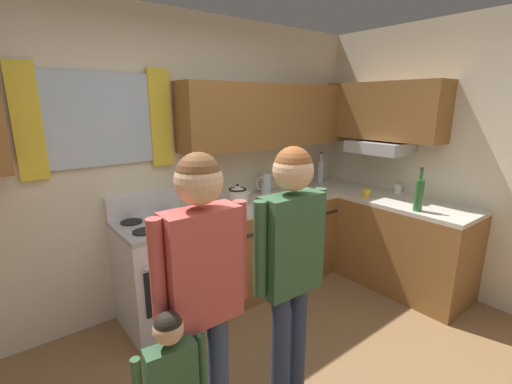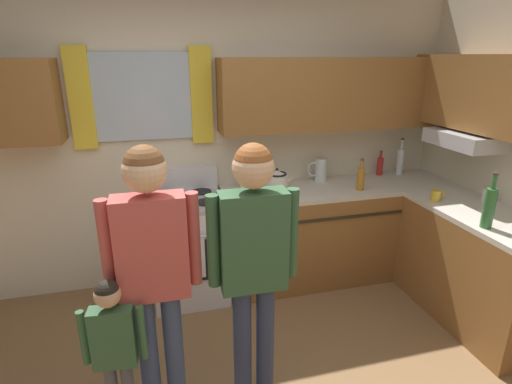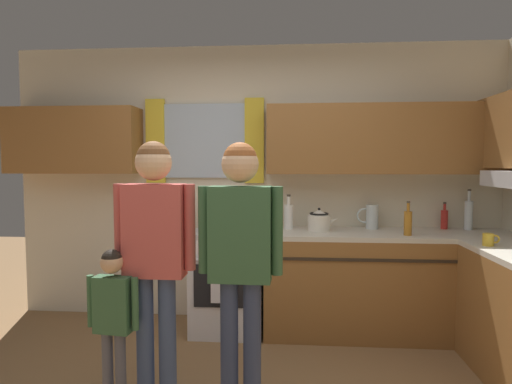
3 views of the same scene
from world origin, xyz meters
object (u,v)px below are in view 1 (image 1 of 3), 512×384
object	(u,v)px
mug_mustard_yellow	(366,193)
adult_holding_child	(203,278)
mug_ceramic_white	(398,189)
stovetop_kettle	(238,195)
bottle_wine_green	(419,194)
stove_oven	(160,272)
bottle_oil_amber	(305,186)
bottle_tall_clear	(320,171)
adult_in_plaid	(291,254)
bottle_milk_white	(207,195)
water_pitcher	(266,183)
bottle_sauce_red	(306,176)

from	to	relation	value
mug_mustard_yellow	adult_holding_child	xyz separation A→B (m)	(-2.26, -0.66, 0.08)
mug_ceramic_white	stovetop_kettle	size ratio (longest dim) A/B	0.46
adult_holding_child	bottle_wine_green	bearing A→B (deg)	2.88
stove_oven	bottle_oil_amber	xyz separation A→B (m)	(1.52, -0.17, 0.54)
bottle_tall_clear	mug_ceramic_white	xyz separation A→B (m)	(0.26, -0.86, -0.09)
bottle_wine_green	adult_in_plaid	bearing A→B (deg)	-174.62
bottle_milk_white	water_pitcher	distance (m)	0.75
adult_in_plaid	bottle_sauce_red	bearing A→B (deg)	41.67
bottle_sauce_red	mug_mustard_yellow	bearing A→B (deg)	-87.06
water_pitcher	mug_ceramic_white	bearing A→B (deg)	-37.70
mug_mustard_yellow	stovetop_kettle	bearing A→B (deg)	153.88
bottle_tall_clear	bottle_oil_amber	world-z (taller)	bottle_tall_clear
bottle_wine_green	mug_ceramic_white	distance (m)	0.63
bottle_oil_amber	water_pitcher	size ratio (longest dim) A/B	1.30
mug_ceramic_white	bottle_milk_white	bearing A→B (deg)	156.92
bottle_milk_white	mug_mustard_yellow	bearing A→B (deg)	-25.35
stove_oven	bottle_milk_white	world-z (taller)	bottle_milk_white
bottle_wine_green	water_pitcher	bearing A→B (deg)	117.63
stove_oven	water_pitcher	bearing A→B (deg)	7.79
bottle_wine_green	bottle_tall_clear	bearing A→B (deg)	82.34
mug_ceramic_white	stovetop_kettle	bearing A→B (deg)	156.71
mug_mustard_yellow	stovetop_kettle	size ratio (longest dim) A/B	0.44
bottle_oil_amber	bottle_milk_white	xyz separation A→B (m)	(-0.99, 0.28, 0.01)
stove_oven	adult_in_plaid	world-z (taller)	adult_in_plaid
water_pitcher	bottle_sauce_red	bearing A→B (deg)	3.65
bottle_oil_amber	mug_ceramic_white	size ratio (longest dim) A/B	2.28
mug_ceramic_white	adult_holding_child	distance (m)	2.73
bottle_oil_amber	mug_ceramic_white	bearing A→B (deg)	-30.55
bottle_tall_clear	adult_in_plaid	distance (m)	2.39
mug_mustard_yellow	adult_in_plaid	xyz separation A→B (m)	(-1.73, -0.71, 0.07)
bottle_oil_amber	stove_oven	bearing A→B (deg)	173.74
mug_mustard_yellow	bottle_oil_amber	bearing A→B (deg)	138.53
stovetop_kettle	bottle_tall_clear	bearing A→B (deg)	7.50
bottle_sauce_red	adult_holding_child	bearing A→B (deg)	-146.78
mug_mustard_yellow	adult_holding_child	distance (m)	2.36
bottle_sauce_red	water_pitcher	bearing A→B (deg)	-176.35
bottle_tall_clear	mug_ceramic_white	world-z (taller)	bottle_tall_clear
bottle_tall_clear	stovetop_kettle	distance (m)	1.35
bottle_oil_amber	water_pitcher	world-z (taller)	bottle_oil_amber
bottle_milk_white	bottle_wine_green	bearing A→B (deg)	-40.78
bottle_tall_clear	mug_mustard_yellow	xyz separation A→B (m)	(-0.15, -0.76, -0.10)
stove_oven	bottle_sauce_red	bearing A→B (deg)	6.39
water_pitcher	adult_holding_child	world-z (taller)	adult_holding_child
bottle_oil_amber	mug_ceramic_white	xyz separation A→B (m)	(0.88, -0.52, -0.06)
stove_oven	water_pitcher	xyz separation A→B (m)	(1.28, 0.18, 0.54)
mug_ceramic_white	bottle_oil_amber	bearing A→B (deg)	149.45
adult_in_plaid	bottle_oil_amber	bearing A→B (deg)	41.51
adult_in_plaid	mug_ceramic_white	bearing A→B (deg)	15.69
bottle_sauce_red	stovetop_kettle	bearing A→B (deg)	-169.29
bottle_milk_white	adult_in_plaid	world-z (taller)	adult_in_plaid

